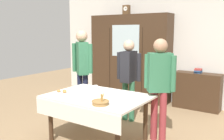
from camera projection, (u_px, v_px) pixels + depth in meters
The scene contains 18 objects.
ground_plane at pixel (105, 137), 4.12m from camera, with size 12.00×12.00×0.00m, color #997A56.
back_wall at pixel (168, 47), 6.09m from camera, with size 6.40×0.10×2.70m, color silver.
dining_table at pixel (96, 102), 3.83m from camera, with size 1.54×1.10×0.75m.
wall_cabinet at pixel (130, 57), 6.38m from camera, with size 2.14×0.46×2.15m.
mantel_clock at pixel (126, 10), 6.26m from camera, with size 0.18×0.11×0.24m.
bookshelf_low at pixel (197, 91), 5.57m from camera, with size 1.01×0.35×0.82m.
book_stack at pixel (198, 71), 5.50m from camera, with size 0.18×0.23×0.10m.
tea_cup_back_edge at pixel (131, 95), 3.77m from camera, with size 0.13×0.13×0.06m.
tea_cup_center at pixel (79, 89), 4.16m from camera, with size 0.13×0.13×0.06m.
tea_cup_near_left at pixel (96, 87), 4.29m from camera, with size 0.13×0.13×0.06m.
tea_cup_front_edge at pixel (119, 94), 3.85m from camera, with size 0.13×0.13×0.06m.
bread_basket at pixel (100, 102), 3.35m from camera, with size 0.24×0.24×0.16m.
pastry_plate at pixel (62, 92), 4.00m from camera, with size 0.28×0.28×0.05m.
spoon_mid_left at pixel (97, 93), 3.99m from camera, with size 0.12×0.02×0.01m.
spoon_far_right at pixel (118, 106), 3.30m from camera, with size 0.12×0.02×0.01m.
person_behind_table_left at pixel (129, 73), 4.76m from camera, with size 0.52×0.37×1.58m.
person_beside_shelf at pixel (82, 64), 5.06m from camera, with size 0.52×0.38×1.77m.
person_near_right_end at pixel (159, 80), 3.85m from camera, with size 0.52×0.38×1.63m.
Camera 1 is at (2.27, -3.17, 1.74)m, focal length 39.71 mm.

